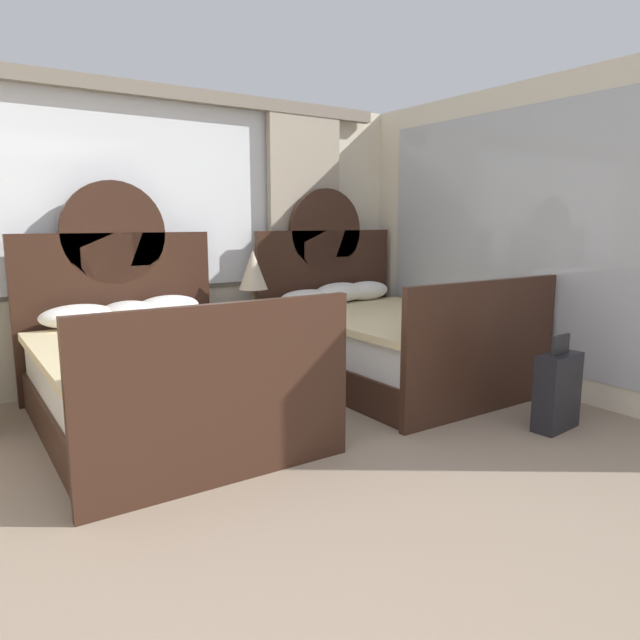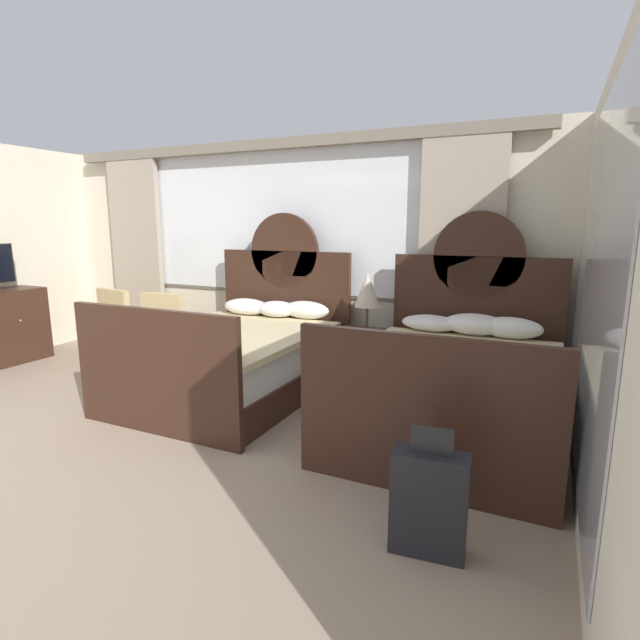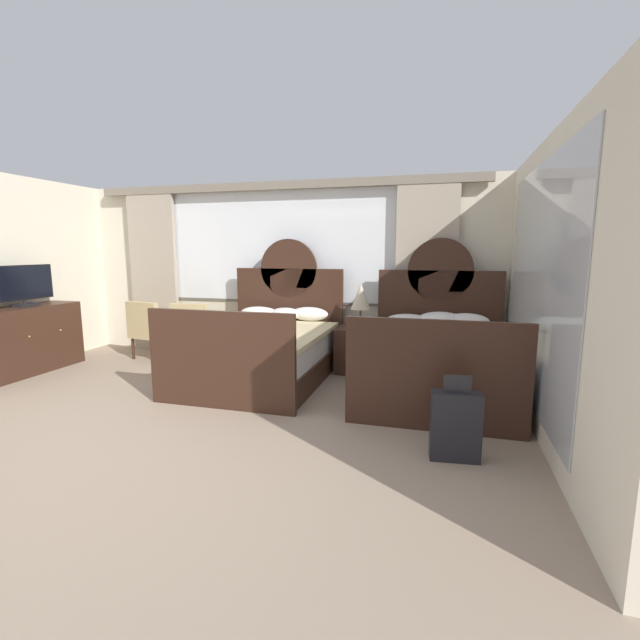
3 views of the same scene
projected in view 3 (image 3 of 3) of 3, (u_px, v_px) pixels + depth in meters
The scene contains 13 objects.
ground_plane at pixel (117, 464), 3.48m from camera, with size 24.00×24.00×0.00m, color gray.
wall_back_window at pixel (280, 265), 6.79m from camera, with size 6.60×0.22×2.70m.
wall_right_mirror at pixel (548, 287), 3.90m from camera, with size 0.08×4.32×2.70m.
bed_near_window at pixel (263, 350), 5.73m from camera, with size 1.67×2.23×1.84m.
bed_near_mirror at pixel (436, 361), 5.15m from camera, with size 1.67×2.23×1.84m.
nightstand_between_beds at pixel (355, 350), 6.07m from camera, with size 0.50×0.52×0.62m.
table_lamp_on_nightstand at pixel (361, 297), 5.99m from camera, with size 0.27×0.27×0.62m.
book_on_nightstand at pixel (355, 328), 5.92m from camera, with size 0.18×0.26×0.03m.
dresser_minibar at pixel (14, 342), 5.85m from camera, with size 0.54×1.80×0.91m.
tv_flatscreen at pixel (23, 285), 5.91m from camera, with size 0.20×0.90×0.56m.
armchair_by_window_left at pixel (195, 330), 6.59m from camera, with size 0.61×0.61×0.90m.
armchair_by_window_centre at pixel (151, 328), 6.79m from camera, with size 0.66×0.66×0.90m.
suitcase_on_floor at pixel (455, 425), 3.52m from camera, with size 0.41×0.21×0.70m.
Camera 3 is at (2.42, -2.71, 1.68)m, focal length 24.66 mm.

